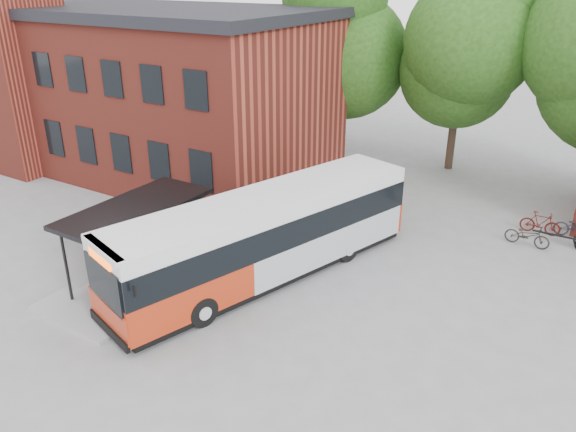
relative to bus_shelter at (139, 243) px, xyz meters
The scene contains 8 objects.
ground 4.83m from the bus_shelter, 12.53° to the left, with size 100.00×100.00×0.00m, color slate.
station_building 13.42m from the bus_shelter, 130.36° to the left, with size 18.40×10.40×8.50m, color maroon, non-canonical shape.
bus_shelter is the anchor object (origin of this frame).
tree_0 17.54m from the bus_shelter, 95.04° to the left, with size 7.92×7.92×11.00m, color #1D4211, non-canonical shape.
tree_1 19.19m from the bus_shelter, 73.01° to the left, with size 7.92×7.92×10.40m, color #1D4211, non-canonical shape.
city_bus 4.46m from the bus_shelter, 35.87° to the left, with size 2.59×12.17×3.09m, color #B92E11, non-canonical shape.
bicycle_0 15.07m from the bus_shelter, 42.30° to the left, with size 0.60×1.73×0.91m, color #292622.
bicycle_1 16.26m from the bus_shelter, 45.61° to the left, with size 0.46×1.61×0.97m, color #50130E.
Camera 1 is at (9.20, -13.12, 10.20)m, focal length 35.00 mm.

